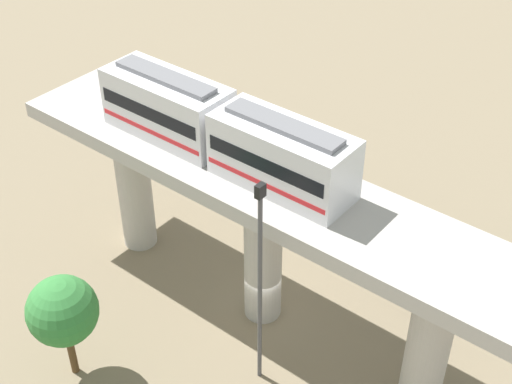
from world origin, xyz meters
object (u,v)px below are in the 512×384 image
(tree_mid_lot, at_px, (62,311))
(signal_post, at_px, (260,281))
(parked_car_black, at_px, (438,281))
(parked_car_yellow, at_px, (354,219))
(train, at_px, (222,130))
(parked_car_silver, at_px, (279,183))

(tree_mid_lot, bearing_deg, signal_post, -53.07)
(parked_car_black, relative_size, signal_post, 0.39)
(parked_car_black, height_order, tree_mid_lot, tree_mid_lot)
(parked_car_yellow, distance_m, parked_car_black, 6.63)
(train, height_order, signal_post, train)
(parked_car_silver, bearing_deg, parked_car_black, -84.49)
(parked_car_yellow, distance_m, tree_mid_lot, 18.41)
(parked_car_black, height_order, signal_post, signal_post)
(parked_car_black, distance_m, parked_car_silver, 12.21)
(tree_mid_lot, xyz_separation_m, signal_post, (5.33, -7.09, 2.11))
(parked_car_silver, xyz_separation_m, tree_mid_lot, (-17.59, -1.02, 3.32))
(signal_post, bearing_deg, train, 55.34)
(train, height_order, parked_car_black, train)
(parked_car_black, xyz_separation_m, parked_car_silver, (1.86, 12.07, 0.00))
(parked_car_yellow, height_order, signal_post, signal_post)
(train, distance_m, parked_car_black, 14.75)
(parked_car_black, xyz_separation_m, tree_mid_lot, (-15.73, 11.05, 3.32))
(parked_car_yellow, relative_size, tree_mid_lot, 0.78)
(parked_car_black, bearing_deg, tree_mid_lot, 139.11)
(parked_car_yellow, bearing_deg, parked_car_silver, 76.66)
(parked_car_silver, height_order, tree_mid_lot, tree_mid_lot)
(parked_car_yellow, xyz_separation_m, tree_mid_lot, (-17.50, 4.66, 3.32))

